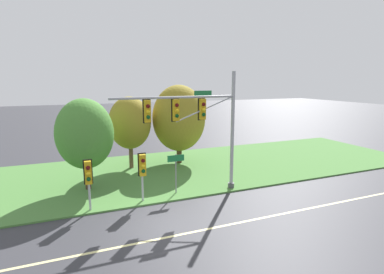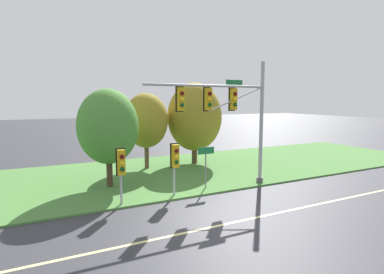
{
  "view_description": "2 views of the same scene",
  "coord_description": "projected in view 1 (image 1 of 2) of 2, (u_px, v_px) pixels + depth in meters",
  "views": [
    {
      "loc": [
        -3.81,
        -13.04,
        6.94
      ],
      "look_at": [
        2.91,
        3.54,
        3.52
      ],
      "focal_mm": 28.0,
      "sensor_mm": 36.0,
      "label": 1
    },
    {
      "loc": [
        -6.39,
        -11.38,
        5.2
      ],
      "look_at": [
        1.04,
        3.69,
        3.11
      ],
      "focal_mm": 28.0,
      "sensor_mm": 36.0,
      "label": 2
    }
  ],
  "objects": [
    {
      "name": "pedestrian_signal_further_along",
      "position": [
        88.0,
        175.0,
        15.51
      ],
      "size": [
        0.46,
        0.55,
        2.8
      ],
      "color": "#9EA0A5",
      "rests_on": "grass_verge"
    },
    {
      "name": "tree_nearest_road",
      "position": [
        85.0,
        134.0,
        18.48
      ],
      "size": [
        3.51,
        3.51,
        5.76
      ],
      "color": "#423021",
      "rests_on": "grass_verge"
    },
    {
      "name": "tree_left_of_mast",
      "position": [
        130.0,
        123.0,
        23.1
      ],
      "size": [
        3.25,
        3.25,
        5.61
      ],
      "color": "brown",
      "rests_on": "grass_verge"
    },
    {
      "name": "route_sign_post",
      "position": [
        176.0,
        167.0,
        18.15
      ],
      "size": [
        1.05,
        0.08,
        2.44
      ],
      "color": "slate",
      "rests_on": "grass_verge"
    },
    {
      "name": "grass_verge",
      "position": [
        132.0,
        175.0,
        22.08
      ],
      "size": [
        48.0,
        11.5,
        0.1
      ],
      "primitive_type": "cube",
      "color": "#477A38",
      "rests_on": "ground"
    },
    {
      "name": "traffic_signal_mast",
      "position": [
        199.0,
        119.0,
        17.68
      ],
      "size": [
        7.63,
        0.49,
        7.37
      ],
      "color": "#9EA0A5",
      "rests_on": "grass_verge"
    },
    {
      "name": "pedestrian_signal_near_kerb",
      "position": [
        143.0,
        168.0,
        16.75
      ],
      "size": [
        0.46,
        0.55,
        2.84
      ],
      "color": "#9EA0A5",
      "rests_on": "grass_verge"
    },
    {
      "name": "ground_plane",
      "position": [
        164.0,
        225.0,
        14.58
      ],
      "size": [
        160.0,
        160.0,
        0.0
      ],
      "primitive_type": "plane",
      "color": "#333338"
    },
    {
      "name": "tree_behind_signpost",
      "position": [
        179.0,
        118.0,
        24.56
      ],
      "size": [
        4.35,
        4.35,
        6.47
      ],
      "color": "#4C3823",
      "rests_on": "grass_verge"
    },
    {
      "name": "lane_stripe",
      "position": [
        172.0,
        236.0,
        13.48
      ],
      "size": [
        36.0,
        0.16,
        0.01
      ],
      "primitive_type": "cube",
      "color": "beige",
      "rests_on": "ground"
    }
  ]
}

